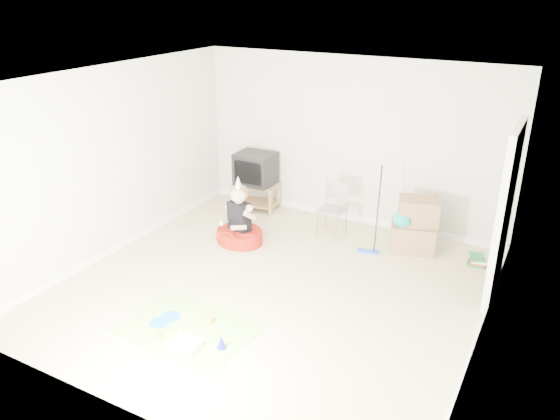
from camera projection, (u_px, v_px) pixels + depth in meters
The scene contains 16 objects.
ground at pixel (272, 288), 6.91m from camera, with size 5.00×5.00×0.00m, color beige.
doorway_recess at pixel (505, 218), 6.39m from camera, with size 0.02×0.90×2.05m, color black.
tv_stand at pixel (256, 194), 9.23m from camera, with size 0.79×0.56×0.46m.
crt_tv at pixel (256, 169), 9.05m from camera, with size 0.62×0.51×0.53m, color black.
folding_chair at pixel (332, 210), 8.21m from camera, with size 0.38×0.36×0.84m.
cardboard_boxes at pixel (414, 226), 7.76m from camera, with size 0.73×0.65×0.78m.
floor_mop at pixel (369, 236), 7.71m from camera, with size 0.32×0.40×1.21m.
book_pile at pixel (478, 260), 7.49m from camera, with size 0.26×0.31×0.13m.
seated_woman at pixel (240, 228), 8.04m from camera, with size 0.87×0.87×1.04m.
party_mat at pixel (188, 328), 6.09m from camera, with size 1.46×1.06×0.01m, color #FD3596.
birthday_cake at pixel (186, 345), 5.75m from camera, with size 0.31×0.25×0.14m.
blue_plate_near at pixel (170, 317), 6.28m from camera, with size 0.23×0.23×0.01m, color blue.
blue_plate_far at pixel (160, 323), 6.18m from camera, with size 0.22×0.22×0.01m, color blue.
orange_cup_near at pixel (210, 321), 6.16m from camera, with size 0.07×0.07×0.08m, color orange.
orange_cup_far at pixel (160, 335), 5.91m from camera, with size 0.06×0.06×0.07m, color orange.
blue_party_hat at pixel (221, 342), 5.73m from camera, with size 0.10×0.10×0.15m, color #1B23BE.
Camera 1 is at (2.97, -5.22, 3.57)m, focal length 35.00 mm.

